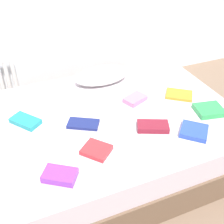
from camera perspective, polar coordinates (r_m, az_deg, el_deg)
The scene contains 13 objects.
ground_plane at distance 2.61m, azimuth 0.42°, elevation -9.13°, with size 8.00×8.00×0.00m, color #7F6651.
bed at distance 2.44m, azimuth 0.45°, elevation -5.05°, with size 2.00×1.50×0.50m.
pillow at distance 2.68m, azimuth -2.12°, elevation 7.44°, with size 0.52×0.28×0.15m, color white.
textbook_green at distance 2.42m, azimuth 19.19°, elevation 0.39°, with size 0.22×0.19×0.04m, color green.
textbook_pink at distance 2.43m, azimuth 4.72°, elevation 2.66°, with size 0.19×0.13×0.04m, color pink.
textbook_red at distance 1.94m, azimuth -3.20°, elevation -7.73°, with size 0.18×0.16×0.03m, color red.
textbook_navy at distance 2.17m, azimuth -5.89°, elevation -2.42°, with size 0.24×0.13×0.02m, color navy.
textbook_teal at distance 2.28m, azimuth -17.24°, elevation -1.78°, with size 0.23×0.13×0.04m, color teal.
textbook_maroon at distance 2.14m, azimuth 8.33°, elevation -2.92°, with size 0.24×0.13×0.04m, color maroon.
textbook_white at distance 2.03m, azimuth -14.66°, elevation -6.95°, with size 0.19×0.16×0.02m, color white.
textbook_blue at distance 2.17m, azimuth 16.38°, elevation -3.75°, with size 0.19×0.19×0.04m, color #2847B7.
textbook_purple at distance 1.80m, azimuth -10.57°, elevation -12.56°, with size 0.21×0.13×0.05m, color purple.
textbook_orange at distance 2.57m, azimuth 13.50°, elevation 3.45°, with size 0.23×0.17×0.02m, color orange.
Camera 1 is at (-0.72, -1.69, 1.86)m, focal length 44.85 mm.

